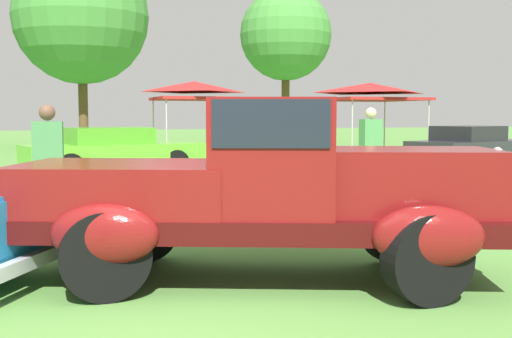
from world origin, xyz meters
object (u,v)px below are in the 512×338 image
Objects in this scene: spectator_between_cars at (48,161)px; canopy_tent_right_field at (370,91)px; show_car_charcoal at (471,147)px; spectator_far_side at (370,147)px; feature_pickup_truck at (263,188)px; canopy_tent_center_field at (194,89)px; show_car_lime at (114,152)px.

spectator_between_cars is 0.50× the size of canopy_tent_right_field.
spectator_far_side reaches higher than show_car_charcoal.
canopy_tent_right_field is at bearing 57.78° from feature_pickup_truck.
spectator_between_cars is 6.48m from spectator_far_side.
spectator_between_cars and spectator_far_side have the same top height.
canopy_tent_center_field reaches higher than feature_pickup_truck.
canopy_tent_center_field is 6.48m from canopy_tent_right_field.
show_car_charcoal is at bearing 44.72° from feature_pickup_truck.
spectator_between_cars reaches higher than show_car_charcoal.
show_car_charcoal is at bearing -87.45° from canopy_tent_right_field.
spectator_between_cars is at bearing 116.88° from feature_pickup_truck.
canopy_tent_right_field is at bearing 23.72° from show_car_lime.
show_car_charcoal is (9.93, 9.84, -0.27)m from feature_pickup_truck.
show_car_lime is at bearing 90.53° from feature_pickup_truck.
spectator_far_side is (-5.63, -4.15, 0.31)m from show_car_charcoal.
feature_pickup_truck is 11.07m from show_car_lime.
canopy_tent_center_field is at bearing 57.50° from show_car_lime.
spectator_far_side is at bearing -119.06° from canopy_tent_right_field.
canopy_tent_right_field reaches higher than show_car_lime.
feature_pickup_truck is 2.77× the size of spectator_far_side.
feature_pickup_truck reaches higher than spectator_between_cars.
show_car_charcoal is 7.00m from spectator_far_side.
show_car_lime is (-0.10, 11.07, -0.27)m from feature_pickup_truck.
canopy_tent_right_field is (6.39, -1.03, 0.00)m from canopy_tent_center_field.
show_car_lime and show_car_charcoal have the same top height.
feature_pickup_truck is at bearing -122.22° from canopy_tent_right_field.
spectator_far_side is (6.15, 2.05, 0.00)m from spectator_between_cars.
feature_pickup_truck is at bearing -89.47° from show_car_lime.
show_car_charcoal is 1.57× the size of canopy_tent_center_field.
show_car_charcoal is 9.51m from canopy_tent_center_field.
spectator_far_side is 0.50× the size of canopy_tent_right_field.
spectator_between_cars is 0.62× the size of canopy_tent_center_field.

